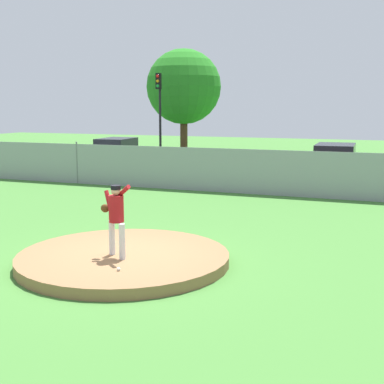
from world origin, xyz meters
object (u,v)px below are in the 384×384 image
object	(u,v)px
baseball	(119,269)
parked_car_white	(117,155)
parked_car_burgundy	(335,164)
traffic_cone_orange	(198,177)
traffic_light_near	(159,103)
pitcher_youth	(116,213)

from	to	relation	value
baseball	parked_car_white	world-z (taller)	parked_car_white
parked_car_burgundy	traffic_cone_orange	xyz separation A→B (m)	(-5.66, -2.49, -0.57)
baseball	parked_car_white	distance (m)	18.28
baseball	parked_car_white	xyz separation A→B (m)	(-8.92, 15.95, 0.55)
parked_car_white	parked_car_burgundy	xyz separation A→B (m)	(11.32, -0.22, 0.01)
parked_car_white	traffic_light_near	distance (m)	4.55
baseball	traffic_light_near	bearing A→B (deg)	112.35
baseball	traffic_cone_orange	size ratio (longest dim) A/B	0.13
pitcher_youth	parked_car_white	distance (m)	17.28
traffic_cone_orange	pitcher_youth	bearing A→B (deg)	-77.47
pitcher_youth	traffic_light_near	size ratio (longest dim) A/B	0.30
parked_car_burgundy	traffic_light_near	size ratio (longest dim) A/B	0.88
pitcher_youth	baseball	xyz separation A→B (m)	(0.52, -0.86, -0.92)
traffic_cone_orange	parked_car_white	bearing A→B (deg)	154.44
baseball	traffic_light_near	xyz separation A→B (m)	(-7.99, 19.45, 3.30)
pitcher_youth	traffic_cone_orange	world-z (taller)	pitcher_youth
parked_car_white	traffic_light_near	bearing A→B (deg)	75.09
parked_car_white	parked_car_burgundy	distance (m)	11.32
parked_car_burgundy	traffic_light_near	xyz separation A→B (m)	(-10.39, 3.72, 2.75)
baseball	parked_car_white	size ratio (longest dim) A/B	0.02
pitcher_youth	traffic_cone_orange	size ratio (longest dim) A/B	2.91
traffic_cone_orange	baseball	bearing A→B (deg)	-76.14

